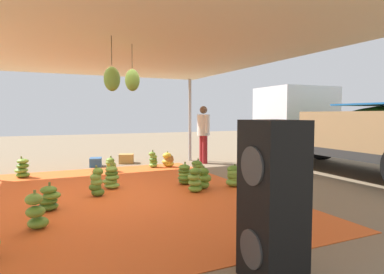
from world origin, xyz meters
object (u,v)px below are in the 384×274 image
Objects in this scene: cargo_truck_main at (346,127)px; worker_0 at (203,130)px; banana_bunch_1 at (153,160)px; banana_bunch_6 at (97,183)px; banana_bunch_7 at (111,165)px; crate_0 at (96,162)px; speaker_stack at (272,202)px; crate_1 at (126,159)px; banana_bunch_13 at (22,169)px; banana_bunch_5 at (274,188)px; banana_bunch_11 at (195,181)px; banana_bunch_2 at (111,178)px; banana_bunch_4 at (168,160)px; banana_bunch_10 at (185,175)px; banana_bunch_0 at (234,177)px; banana_bunch_3 at (198,169)px; banana_bunch_8 at (36,213)px; banana_bunch_12 at (204,179)px; banana_bunch_9 at (49,199)px.

worker_0 is (-2.81, -2.90, -0.16)m from cargo_truck_main.
banana_bunch_6 is (2.80, -2.01, 0.04)m from banana_bunch_1.
banana_bunch_7 reaches higher than crate_0.
speaker_stack reaches higher than crate_1.
crate_0 is (-1.08, 1.88, -0.09)m from banana_bunch_13.
banana_bunch_11 is (-1.25, -0.93, -0.02)m from banana_bunch_5.
banana_bunch_2 is 0.29× the size of worker_0.
banana_bunch_6 reaches higher than banana_bunch_1.
banana_bunch_4 is at bearing 136.21° from banana_bunch_2.
banana_bunch_5 is at bearing -11.99° from worker_0.
cargo_truck_main is at bearing 88.51° from banana_bunch_10.
banana_bunch_6 is at bearing -166.32° from speaker_stack.
banana_bunch_2 is 2.96m from banana_bunch_4.
banana_bunch_0 is at bearing 54.13° from banana_bunch_10.
worker_0 reaches higher than banana_bunch_4.
banana_bunch_7 is 0.78× the size of banana_bunch_11.
banana_bunch_4 is 0.84× the size of banana_bunch_11.
cargo_truck_main is (-0.50, 3.85, 0.98)m from banana_bunch_0.
cargo_truck_main reaches higher than banana_bunch_3.
banana_bunch_1 is 0.95× the size of banana_bunch_8.
worker_0 reaches higher than banana_bunch_3.
banana_bunch_5 reaches higher than banana_bunch_11.
banana_bunch_1 is 1.06× the size of banana_bunch_12.
banana_bunch_5 is at bearing 8.82° from banana_bunch_1.
banana_bunch_3 is 0.99× the size of banana_bunch_4.
banana_bunch_12 is (0.57, 0.17, -0.00)m from banana_bunch_10.
speaker_stack is at bearing -12.66° from banana_bunch_4.
banana_bunch_9 is at bearing -107.40° from banana_bunch_5.
banana_bunch_2 is 1.13× the size of banana_bunch_4.
banana_bunch_1 is 1.12× the size of banana_bunch_3.
banana_bunch_10 reaches higher than banana_bunch_12.
cargo_truck_main reaches higher than banana_bunch_7.
crate_0 is at bearing -103.06° from worker_0.
banana_bunch_4 is 1.66m from banana_bunch_7.
banana_bunch_9 is 0.84× the size of banana_bunch_11.
banana_bunch_8 reaches higher than crate_1.
banana_bunch_3 is 0.83× the size of banana_bunch_11.
cargo_truck_main reaches higher than banana_bunch_11.
banana_bunch_10 is (-0.90, 2.74, 0.02)m from banana_bunch_9.
banana_bunch_6 is 1.80m from banana_bunch_8.
banana_bunch_2 reaches higher than banana_bunch_1.
banana_bunch_8 reaches higher than banana_bunch_13.
banana_bunch_9 is (3.22, -1.60, 0.01)m from banana_bunch_7.
speaker_stack is (6.52, 2.28, 0.52)m from banana_bunch_13.
cargo_truck_main is 3.72× the size of worker_0.
cargo_truck_main is at bearing 59.03° from banana_bunch_4.
speaker_stack is at bearing -12.91° from banana_bunch_10.
banana_bunch_1 is 1.13× the size of crate_1.
banana_bunch_6 is 0.32× the size of worker_0.
cargo_truck_main reaches higher than banana_bunch_9.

